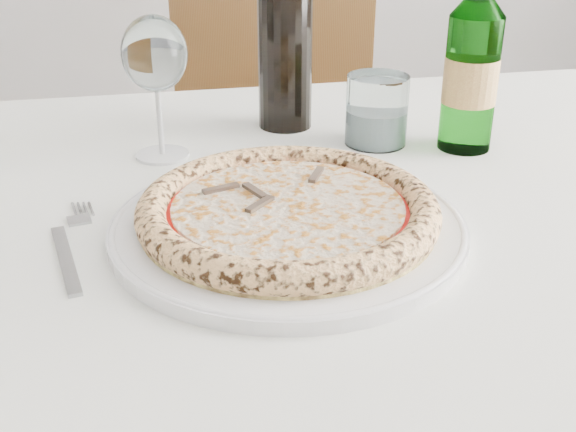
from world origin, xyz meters
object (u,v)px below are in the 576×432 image
tumbler (376,115)px  beer_bottle (472,68)px  plate (288,226)px  wine_glass (155,57)px  pizza (288,210)px  dining_table (279,258)px  chair_far (264,140)px  wine_bottle (285,34)px

tumbler → beer_bottle: size_ratio=0.34×
plate → wine_glass: (-0.14, 0.23, 0.12)m
pizza → wine_glass: 0.29m
dining_table → pizza: (-0.00, -0.10, 0.11)m
beer_bottle → wine_glass: bearing=178.4°
plate → tumbler: size_ratio=3.90×
dining_table → wine_glass: 0.29m
chair_far → wine_glass: 0.77m
dining_table → tumbler: bearing=46.0°
pizza → beer_bottle: (0.26, 0.22, 0.08)m
tumbler → wine_bottle: bearing=142.6°
plate → wine_bottle: (0.03, 0.34, 0.12)m
pizza → tumbler: tumbler is taller
wine_glass → wine_bottle: size_ratio=0.58×
chair_far → wine_glass: (-0.18, -0.66, 0.35)m
pizza → wine_glass: (-0.14, 0.23, 0.10)m
pizza → tumbler: size_ratio=3.30×
plate → pizza: pizza is taller
pizza → beer_bottle: bearing=40.6°
plate → wine_glass: wine_glass is taller
chair_far → beer_bottle: beer_bottle is taller
chair_far → plate: 0.93m
beer_bottle → chair_far: bearing=107.7°
beer_bottle → wine_bottle: size_ratio=0.87×
dining_table → pizza: bearing=-90.0°
dining_table → chair_far: size_ratio=1.70×
plate → tumbler: 0.29m
wine_glass → beer_bottle: bearing=-1.6°
dining_table → chair_far: 0.81m
pizza → wine_glass: size_ratio=1.70×
pizza → wine_bottle: bearing=84.3°
chair_far → tumbler: chair_far is taller
plate → wine_bottle: 0.36m
chair_far → wine_glass: wine_glass is taller
chair_far → dining_table: bearing=-93.3°
dining_table → pizza: pizza is taller
plate → dining_table: bearing=90.0°
dining_table → chair_far: bearing=86.7°
chair_far → tumbler: size_ratio=10.06×
beer_bottle → wine_bottle: 0.25m
pizza → chair_far: bearing=87.1°
tumbler → wine_bottle: 0.17m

